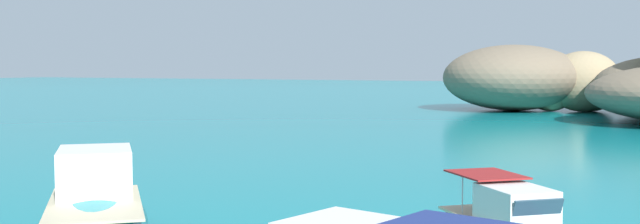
# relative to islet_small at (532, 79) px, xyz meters

# --- Properties ---
(islet_small) EXTENTS (19.66, 17.46, 6.67)m
(islet_small) POSITION_rel_islet_small_xyz_m (0.00, 0.00, 0.00)
(islet_small) COLOR #756651
(islet_small) RESTS_ON ground
(motorboat_teal) EXTENTS (7.58, 8.06, 2.51)m
(motorboat_teal) POSITION_rel_islet_small_xyz_m (-0.30, -61.93, -2.35)
(motorboat_teal) COLOR #19727A
(motorboat_teal) RESTS_ON ground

